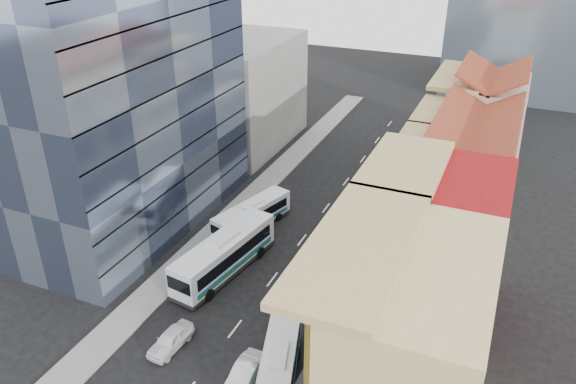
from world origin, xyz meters
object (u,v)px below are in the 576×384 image
at_px(sedan_left, 171,340).
at_px(sedan_right, 245,374).
at_px(bus_left_far, 252,215).
at_px(bus_right, 278,369).
at_px(bus_left_near, 224,254).
at_px(office_tower, 121,80).
at_px(shophouse_tan, 413,346).

bearing_deg(sedan_left, sedan_right, -2.07).
relative_size(bus_left_far, bus_right, 0.98).
relative_size(bus_left_near, bus_right, 1.24).
bearing_deg(sedan_right, bus_left_far, 115.15).
distance_m(office_tower, sedan_right, 29.22).
xyz_separation_m(bus_left_far, sedan_right, (8.73, -18.63, -0.79)).
bearing_deg(office_tower, bus_right, -33.59).
distance_m(office_tower, sedan_left, 24.55).
xyz_separation_m(office_tower, bus_left_near, (12.64, -4.63, -13.08)).
relative_size(bus_right, sedan_right, 2.17).
bearing_deg(bus_left_far, sedan_right, -48.32).
bearing_deg(bus_left_near, office_tower, 168.65).
distance_m(bus_right, sedan_right, 2.48).
relative_size(shophouse_tan, sedan_right, 3.14).
xyz_separation_m(bus_right, sedan_left, (-8.93, 0.30, -0.84)).
distance_m(bus_left_near, bus_right, 14.27).
height_order(shophouse_tan, bus_left_far, shophouse_tan).
height_order(bus_left_near, sedan_left, bus_left_near).
relative_size(bus_left_near, sedan_left, 2.84).
relative_size(sedan_left, sedan_right, 0.94).
bearing_deg(bus_right, shophouse_tan, -10.17).
bearing_deg(sedan_left, office_tower, 138.24).
relative_size(office_tower, bus_left_near, 2.51).
relative_size(office_tower, sedan_left, 7.12).
distance_m(sedan_left, sedan_right, 6.72).
height_order(bus_left_near, sedan_right, bus_left_near).
bearing_deg(sedan_left, shophouse_tan, 7.55).
bearing_deg(bus_right, bus_left_far, 104.85).
distance_m(office_tower, bus_left_far, 17.98).
height_order(bus_left_far, sedan_right, bus_left_far).
height_order(bus_left_near, bus_right, bus_left_near).
height_order(shophouse_tan, sedan_right, shophouse_tan).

